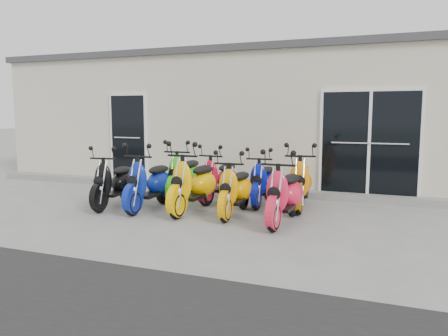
{
  "coord_description": "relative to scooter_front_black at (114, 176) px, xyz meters",
  "views": [
    {
      "loc": [
        3.05,
        -7.27,
        1.81
      ],
      "look_at": [
        0.0,
        0.6,
        0.75
      ],
      "focal_mm": 35.0,
      "sensor_mm": 36.0,
      "label": 1
    }
  ],
  "objects": [
    {
      "name": "roof_cap",
      "position": [
        1.96,
        5.46,
        2.67
      ],
      "size": [
        14.2,
        6.2,
        0.16
      ],
      "primitive_type": "cube",
      "color": "#3F3F42",
      "rests_on": "building"
    },
    {
      "name": "scooter_back_blue",
      "position": [
        2.64,
        1.26,
        -0.02
      ],
      "size": [
        0.66,
        1.62,
        1.17
      ],
      "primitive_type": null,
      "rotation": [
        0.0,
        0.0,
        0.05
      ],
      "color": "#071295",
      "rests_on": "ground"
    },
    {
      "name": "scooter_front_blue",
      "position": [
        0.76,
        0.06,
        0.04
      ],
      "size": [
        0.67,
        1.76,
        1.29
      ],
      "primitive_type": null,
      "rotation": [
        0.0,
        0.0,
        0.02
      ],
      "color": "navy",
      "rests_on": "ground"
    },
    {
      "name": "scooter_back_red",
      "position": [
        1.71,
        1.24,
        -0.01
      ],
      "size": [
        0.77,
        1.69,
        1.21
      ],
      "primitive_type": null,
      "rotation": [
        0.0,
        0.0,
        -0.11
      ],
      "color": "#BA0A26",
      "rests_on": "ground"
    },
    {
      "name": "scooter_front_red",
      "position": [
        3.39,
        -0.09,
        0.02
      ],
      "size": [
        0.71,
        1.74,
        1.26
      ],
      "primitive_type": null,
      "rotation": [
        0.0,
        0.0,
        -0.05
      ],
      "color": "red",
      "rests_on": "ground"
    },
    {
      "name": "door_right",
      "position": [
        4.56,
        2.43,
        0.65
      ],
      "size": [
        2.02,
        0.08,
        2.22
      ],
      "primitive_type": "cube",
      "color": "black",
      "rests_on": "front_step"
    },
    {
      "name": "scooter_front_orange_a",
      "position": [
        1.64,
        0.15,
        0.06
      ],
      "size": [
        0.73,
        1.83,
        1.34
      ],
      "primitive_type": null,
      "rotation": [
        0.0,
        0.0,
        -0.04
      ],
      "color": "#FFBD00",
      "rests_on": "ground"
    },
    {
      "name": "scooter_front_orange_b",
      "position": [
        2.45,
        0.16,
        -0.01
      ],
      "size": [
        0.65,
        1.64,
        1.2
      ],
      "primitive_type": null,
      "rotation": [
        0.0,
        0.0,
        0.04
      ],
      "color": "#F0A000",
      "rests_on": "ground"
    },
    {
      "name": "front_step",
      "position": [
        1.96,
        2.28,
        -0.53
      ],
      "size": [
        14.0,
        0.4,
        0.15
      ],
      "primitive_type": "cube",
      "color": "gray",
      "rests_on": "ground"
    },
    {
      "name": "building",
      "position": [
        1.96,
        5.46,
        0.99
      ],
      "size": [
        14.0,
        6.0,
        3.2
      ],
      "primitive_type": "cube",
      "color": "beige",
      "rests_on": "ground"
    },
    {
      "name": "scooter_back_green",
      "position": [
        0.94,
        1.19,
        0.03
      ],
      "size": [
        0.75,
        1.78,
        1.28
      ],
      "primitive_type": null,
      "rotation": [
        0.0,
        0.0,
        0.07
      ],
      "color": "#35C411",
      "rests_on": "ground"
    },
    {
      "name": "scooter_front_black",
      "position": [
        0.0,
        0.0,
        0.0
      ],
      "size": [
        0.8,
        1.71,
        1.22
      ],
      "primitive_type": null,
      "rotation": [
        0.0,
        0.0,
        0.13
      ],
      "color": "black",
      "rests_on": "ground"
    },
    {
      "name": "ground",
      "position": [
        1.96,
        0.26,
        -0.61
      ],
      "size": [
        80.0,
        80.0,
        0.0
      ],
      "primitive_type": "plane",
      "color": "gray",
      "rests_on": "ground"
    },
    {
      "name": "door_left",
      "position": [
        -1.24,
        2.43,
        0.65
      ],
      "size": [
        1.07,
        0.08,
        2.22
      ],
      "primitive_type": "cube",
      "color": "black",
      "rests_on": "front_step"
    },
    {
      "name": "scooter_back_yellow",
      "position": [
        3.4,
        1.18,
        0.04
      ],
      "size": [
        0.89,
        1.82,
        1.29
      ],
      "primitive_type": null,
      "rotation": [
        0.0,
        0.0,
        0.15
      ],
      "color": "orange",
      "rests_on": "ground"
    }
  ]
}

